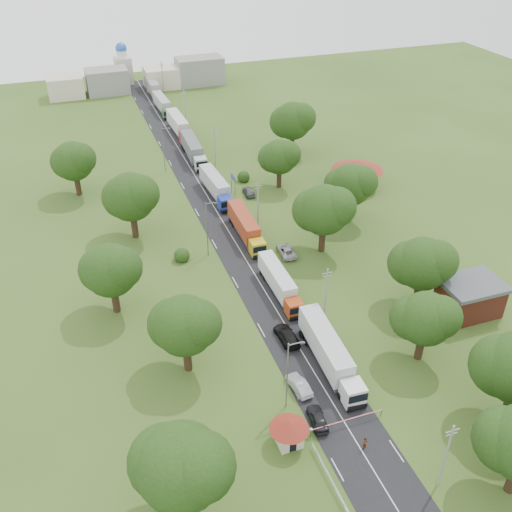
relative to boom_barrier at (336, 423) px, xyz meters
name	(u,v)px	position (x,y,z in m)	size (l,w,h in m)	color
ground	(270,300)	(1.36, 25.00, -0.89)	(260.00, 260.00, 0.00)	#33511B
road	(231,235)	(1.36, 45.00, -0.89)	(8.00, 200.00, 0.04)	black
boom_barrier	(336,423)	(0.00, 0.00, 0.00)	(9.22, 0.35, 1.18)	slate
guard_booth	(289,430)	(-5.84, 0.00, 1.27)	(4.40, 4.40, 3.45)	beige
info_sign	(233,180)	(6.56, 60.00, 2.11)	(0.12, 3.10, 4.10)	slate
pole_0	(446,455)	(6.86, -10.00, 3.79)	(1.60, 0.24, 9.00)	gray
pole_1	(326,294)	(6.86, 18.00, 3.79)	(1.60, 0.24, 9.00)	gray
pole_2	(258,204)	(6.86, 46.00, 3.79)	(1.60, 0.24, 9.00)	gray
pole_3	(215,146)	(6.86, 74.00, 3.79)	(1.60, 0.24, 9.00)	gray
pole_4	(185,106)	(6.86, 102.00, 3.79)	(1.60, 0.24, 9.00)	gray
pole_5	(163,77)	(6.86, 130.00, 3.79)	(1.60, 0.24, 9.00)	gray
lamp_0	(289,372)	(-3.99, 5.00, 4.66)	(2.03, 0.22, 10.00)	slate
lamp_1	(208,226)	(-3.99, 40.00, 4.66)	(2.03, 0.22, 10.00)	slate
lamp_2	(164,147)	(-3.99, 75.00, 4.66)	(2.03, 0.22, 10.00)	slate
tree_2	(425,318)	(15.35, 7.14, 5.70)	(8.00, 8.00, 10.10)	#382616
tree_3	(422,263)	(21.35, 17.16, 6.33)	(8.80, 8.80, 11.07)	#382616
tree_4	(324,209)	(14.34, 35.17, 6.96)	(9.60, 9.60, 12.05)	#382616
tree_5	(350,184)	(23.35, 43.16, 6.33)	(8.80, 8.80, 11.07)	#382616
tree_6	(279,157)	(16.35, 60.14, 5.70)	(8.00, 8.00, 10.10)	#382616
tree_7	(293,121)	(25.34, 75.17, 6.96)	(9.60, 9.60, 12.05)	#382616
tree_9	(181,465)	(-18.66, -4.83, 6.96)	(9.60, 9.60, 12.05)	#382616
tree_10	(184,325)	(-13.65, 15.16, 6.33)	(8.80, 8.80, 11.07)	#382616
tree_11	(110,270)	(-20.65, 30.16, 6.33)	(8.80, 8.80, 11.07)	#382616
tree_12	(130,197)	(-14.66, 50.17, 6.96)	(9.60, 9.60, 12.05)	#382616
tree_13	(73,161)	(-22.65, 70.16, 6.33)	(8.80, 8.80, 11.07)	#382616
house_brick	(470,297)	(27.36, 13.00, 1.76)	(8.60, 6.60, 5.20)	maroon
house_cream	(357,170)	(31.36, 55.00, 2.75)	(10.08, 10.08, 5.80)	beige
distant_town	(144,78)	(2.04, 135.00, 2.60)	(52.00, 8.00, 8.00)	gray
church	(123,66)	(-2.64, 143.00, 4.50)	(5.00, 5.00, 12.30)	beige
truck_0	(329,352)	(3.53, 9.62, 1.42)	(3.36, 15.77, 4.36)	silver
truck_1	(279,282)	(3.23, 26.24, 1.10)	(2.35, 13.54, 3.75)	#A93A13
truck_2	(245,226)	(3.61, 43.48, 1.27)	(2.73, 14.69, 4.07)	gold
truck_3	(216,186)	(3.07, 60.27, 1.29)	(3.16, 14.87, 4.11)	#1A309C
truck_4	(193,149)	(3.25, 79.68, 1.41)	(3.16, 15.67, 4.33)	silver
truck_5	(179,125)	(3.63, 95.63, 1.42)	(3.00, 15.72, 4.35)	#A5192A
truck_6	(163,104)	(3.18, 113.16, 1.16)	(2.83, 13.97, 3.86)	#256325
truck_7	(153,87)	(3.53, 129.17, 1.27)	(2.53, 14.66, 4.07)	#A5A5A5
car_lane_front	(318,418)	(-1.64, 1.50, -0.16)	(1.74, 4.32, 1.47)	black
car_lane_mid	(299,385)	(-1.64, 7.00, -0.15)	(1.57, 4.49, 1.48)	#A2A5AB
car_lane_rear	(287,335)	(0.36, 15.95, -0.09)	(2.23, 5.49, 1.59)	black
car_verge_near	(286,251)	(8.29, 35.84, -0.16)	(2.42, 5.24, 1.46)	#B3B3B3
car_verge_far	(249,191)	(9.36, 58.72, -0.14)	(1.77, 4.41, 1.50)	#53555A
pedestrian_near	(365,444)	(1.78, -3.50, -0.10)	(0.58, 0.38, 1.59)	gray
pedestrian_booth	(298,442)	(-5.14, -1.00, 0.06)	(0.92, 0.72, 1.90)	gray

